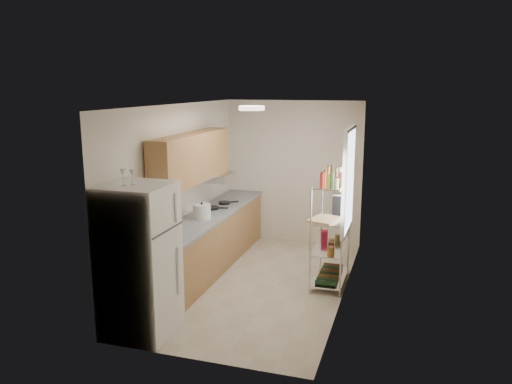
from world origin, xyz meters
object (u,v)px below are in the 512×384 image
refrigerator (140,260)px  cutting_board (325,219)px  espresso_machine (338,203)px  rice_cooker (202,211)px  frying_pan_large (212,208)px

refrigerator → cutting_board: refrigerator is taller
refrigerator → espresso_machine: (1.93, 2.41, 0.27)m
rice_cooker → frying_pan_large: size_ratio=1.17×
espresso_machine → refrigerator: bearing=-138.6°
frying_pan_large → espresso_machine: bearing=-12.6°
frying_pan_large → rice_cooker: bearing=-93.3°
refrigerator → rice_cooker: refrigerator is taller
frying_pan_large → espresso_machine: (2.04, -0.05, 0.24)m
rice_cooker → espresso_machine: espresso_machine is taller
refrigerator → frying_pan_large: 2.46m
rice_cooker → espresso_machine: bearing=15.1°
cutting_board → espresso_machine: bearing=76.9°
rice_cooker → frying_pan_large: (-0.08, 0.58, -0.09)m
refrigerator → espresso_machine: bearing=51.3°
refrigerator → rice_cooker: bearing=91.0°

